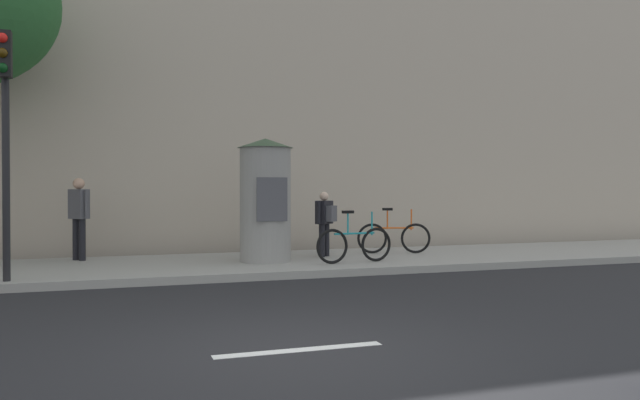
% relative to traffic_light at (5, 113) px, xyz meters
% --- Properties ---
extents(ground_plane, '(80.00, 80.00, 0.00)m').
position_rel_traffic_light_xyz_m(ground_plane, '(3.41, -5.24, -2.91)').
color(ground_plane, '#232326').
extents(sidewalk_curb, '(36.00, 4.00, 0.15)m').
position_rel_traffic_light_xyz_m(sidewalk_curb, '(3.41, 1.76, -2.84)').
color(sidewalk_curb, '#9E9B93').
rests_on(sidewalk_curb, ground_plane).
extents(lane_markings, '(25.80, 0.16, 0.01)m').
position_rel_traffic_light_xyz_m(lane_markings, '(3.41, -5.24, -2.91)').
color(lane_markings, silver).
rests_on(lane_markings, ground_plane).
extents(building_backdrop, '(36.00, 5.00, 10.06)m').
position_rel_traffic_light_xyz_m(building_backdrop, '(3.41, 6.76, 2.12)').
color(building_backdrop, '#B7A893').
rests_on(building_backdrop, ground_plane).
extents(traffic_light, '(0.24, 0.45, 4.09)m').
position_rel_traffic_light_xyz_m(traffic_light, '(0.00, 0.00, 0.00)').
color(traffic_light, black).
rests_on(traffic_light, sidewalk_curb).
extents(poster_column, '(1.19, 1.19, 2.61)m').
position_rel_traffic_light_xyz_m(poster_column, '(4.77, 1.55, -1.44)').
color(poster_column, gray).
rests_on(poster_column, sidewalk_curb).
extents(pedestrian_in_dark_shirt, '(0.45, 0.49, 1.78)m').
position_rel_traffic_light_xyz_m(pedestrian_in_dark_shirt, '(1.03, 3.09, -1.71)').
color(pedestrian_in_dark_shirt, black).
rests_on(pedestrian_in_dark_shirt, sidewalk_curb).
extents(pedestrian_in_light_jacket, '(0.53, 0.53, 1.48)m').
position_rel_traffic_light_xyz_m(pedestrian_in_light_jacket, '(6.31, 2.07, -1.89)').
color(pedestrian_in_light_jacket, black).
rests_on(pedestrian_in_light_jacket, sidewalk_curb).
extents(bicycle_leaning, '(1.71, 0.58, 1.09)m').
position_rel_traffic_light_xyz_m(bicycle_leaning, '(8.12, 2.24, -2.37)').
color(bicycle_leaning, black).
rests_on(bicycle_leaning, sidewalk_curb).
extents(bicycle_upright, '(1.76, 0.27, 1.09)m').
position_rel_traffic_light_xyz_m(bicycle_upright, '(6.47, 0.72, -2.37)').
color(bicycle_upright, black).
rests_on(bicycle_upright, sidewalk_curb).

